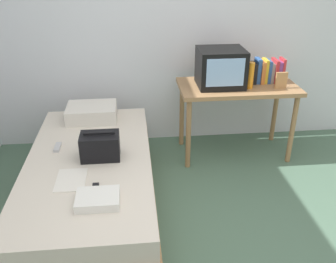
{
  "coord_description": "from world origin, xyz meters",
  "views": [
    {
      "loc": [
        -0.47,
        -1.86,
        1.99
      ],
      "look_at": [
        -0.18,
        0.99,
        0.55
      ],
      "focal_mm": 39.68,
      "sensor_mm": 36.0,
      "label": 1
    }
  ],
  "objects_px": {
    "picture_frame": "(281,80)",
    "magazine": "(71,180)",
    "tv": "(221,68)",
    "desk": "(237,94)",
    "book_row": "(267,71)",
    "remote_dark": "(95,190)",
    "handbag": "(100,146)",
    "remote_silver": "(58,147)",
    "pillow": "(92,112)",
    "folded_towel": "(98,199)",
    "bed": "(91,185)",
    "water_bottle": "(250,75)"
  },
  "relations": [
    {
      "from": "remote_dark",
      "to": "remote_silver",
      "type": "height_order",
      "value": "same"
    },
    {
      "from": "tv",
      "to": "picture_frame",
      "type": "relative_size",
      "value": 2.77
    },
    {
      "from": "handbag",
      "to": "remote_silver",
      "type": "height_order",
      "value": "handbag"
    },
    {
      "from": "bed",
      "to": "remote_silver",
      "type": "xyz_separation_m",
      "value": [
        -0.27,
        0.19,
        0.26
      ]
    },
    {
      "from": "magazine",
      "to": "handbag",
      "type": "bearing_deg",
      "value": 57.58
    },
    {
      "from": "picture_frame",
      "to": "water_bottle",
      "type": "bearing_deg",
      "value": 172.7
    },
    {
      "from": "picture_frame",
      "to": "magazine",
      "type": "distance_m",
      "value": 2.15
    },
    {
      "from": "pillow",
      "to": "handbag",
      "type": "xyz_separation_m",
      "value": [
        0.13,
        -0.74,
        0.03
      ]
    },
    {
      "from": "desk",
      "to": "remote_dark",
      "type": "xyz_separation_m",
      "value": [
        -1.32,
        -1.28,
        -0.16
      ]
    },
    {
      "from": "remote_dark",
      "to": "book_row",
      "type": "bearing_deg",
      "value": 39.6
    },
    {
      "from": "magazine",
      "to": "remote_dark",
      "type": "xyz_separation_m",
      "value": [
        0.18,
        -0.16,
        0.01
      ]
    },
    {
      "from": "pillow",
      "to": "remote_silver",
      "type": "bearing_deg",
      "value": -113.18
    },
    {
      "from": "handbag",
      "to": "magazine",
      "type": "xyz_separation_m",
      "value": [
        -0.19,
        -0.31,
        -0.1
      ]
    },
    {
      "from": "water_bottle",
      "to": "desk",
      "type": "bearing_deg",
      "value": 129.33
    },
    {
      "from": "remote_dark",
      "to": "pillow",
      "type": "bearing_deg",
      "value": 95.4
    },
    {
      "from": "desk",
      "to": "remote_dark",
      "type": "relative_size",
      "value": 7.44
    },
    {
      "from": "magazine",
      "to": "desk",
      "type": "bearing_deg",
      "value": 36.81
    },
    {
      "from": "desk",
      "to": "remote_silver",
      "type": "distance_m",
      "value": 1.8
    },
    {
      "from": "pillow",
      "to": "folded_towel",
      "type": "height_order",
      "value": "pillow"
    },
    {
      "from": "pillow",
      "to": "bed",
      "type": "bearing_deg",
      "value": -87.93
    },
    {
      "from": "picture_frame",
      "to": "magazine",
      "type": "xyz_separation_m",
      "value": [
        -1.88,
        -0.99,
        -0.34
      ]
    },
    {
      "from": "picture_frame",
      "to": "magazine",
      "type": "bearing_deg",
      "value": -152.3
    },
    {
      "from": "tv",
      "to": "remote_dark",
      "type": "height_order",
      "value": "tv"
    },
    {
      "from": "pillow",
      "to": "tv",
      "type": "bearing_deg",
      "value": 3.5
    },
    {
      "from": "magazine",
      "to": "book_row",
      "type": "bearing_deg",
      "value": 33.32
    },
    {
      "from": "tv",
      "to": "picture_frame",
      "type": "height_order",
      "value": "tv"
    },
    {
      "from": "bed",
      "to": "book_row",
      "type": "distance_m",
      "value": 2.03
    },
    {
      "from": "desk",
      "to": "picture_frame",
      "type": "relative_size",
      "value": 7.29
    },
    {
      "from": "bed",
      "to": "remote_dark",
      "type": "xyz_separation_m",
      "value": [
        0.09,
        -0.45,
        0.26
      ]
    },
    {
      "from": "book_row",
      "to": "magazine",
      "type": "bearing_deg",
      "value": -146.68
    },
    {
      "from": "bed",
      "to": "desk",
      "type": "bearing_deg",
      "value": 30.52
    },
    {
      "from": "book_row",
      "to": "handbag",
      "type": "relative_size",
      "value": 1.08
    },
    {
      "from": "tv",
      "to": "folded_towel",
      "type": "height_order",
      "value": "tv"
    },
    {
      "from": "magazine",
      "to": "folded_towel",
      "type": "distance_m",
      "value": 0.35
    },
    {
      "from": "picture_frame",
      "to": "handbag",
      "type": "xyz_separation_m",
      "value": [
        -1.69,
        -0.68,
        -0.25
      ]
    },
    {
      "from": "desk",
      "to": "picture_frame",
      "type": "xyz_separation_m",
      "value": [
        0.38,
        -0.14,
        0.18
      ]
    },
    {
      "from": "water_bottle",
      "to": "folded_towel",
      "type": "height_order",
      "value": "water_bottle"
    },
    {
      "from": "pillow",
      "to": "remote_silver",
      "type": "height_order",
      "value": "pillow"
    },
    {
      "from": "desk",
      "to": "pillow",
      "type": "height_order",
      "value": "desk"
    },
    {
      "from": "bed",
      "to": "desk",
      "type": "distance_m",
      "value": 1.69
    },
    {
      "from": "picture_frame",
      "to": "remote_silver",
      "type": "bearing_deg",
      "value": -166.33
    },
    {
      "from": "tv",
      "to": "book_row",
      "type": "distance_m",
      "value": 0.49
    },
    {
      "from": "desk",
      "to": "book_row",
      "type": "distance_m",
      "value": 0.37
    },
    {
      "from": "water_bottle",
      "to": "folded_towel",
      "type": "relative_size",
      "value": 0.9
    },
    {
      "from": "bed",
      "to": "magazine",
      "type": "relative_size",
      "value": 6.9
    },
    {
      "from": "tv",
      "to": "remote_dark",
      "type": "distance_m",
      "value": 1.77
    },
    {
      "from": "picture_frame",
      "to": "remote_silver",
      "type": "relative_size",
      "value": 1.1
    },
    {
      "from": "folded_towel",
      "to": "tv",
      "type": "bearing_deg",
      "value": 51.72
    },
    {
      "from": "bed",
      "to": "handbag",
      "type": "bearing_deg",
      "value": 6.36
    },
    {
      "from": "book_row",
      "to": "remote_silver",
      "type": "distance_m",
      "value": 2.13
    }
  ]
}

